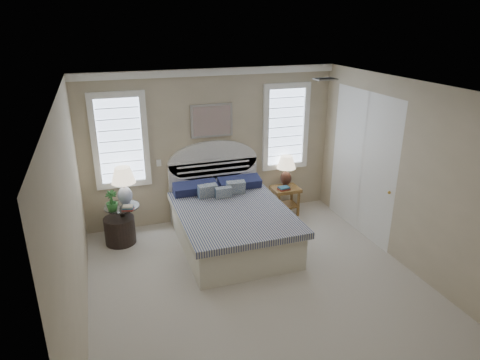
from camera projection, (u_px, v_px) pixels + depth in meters
name	position (u px, v px, depth m)	size (l,w,h in m)	color
floor	(262.00, 291.00, 5.81)	(4.50, 5.00, 0.01)	#BCB1A0
ceiling	(267.00, 91.00, 4.85)	(4.50, 5.00, 0.01)	silver
wall_back	(212.00, 146.00, 7.54)	(4.50, 0.02, 2.70)	tan
wall_left	(73.00, 226.00, 4.65)	(0.02, 5.00, 2.70)	tan
wall_right	(413.00, 179.00, 6.00)	(0.02, 5.00, 2.70)	tan
crown_molding	(211.00, 72.00, 7.05)	(4.50, 0.08, 0.12)	white
hvac_vent	(325.00, 79.00, 5.92)	(0.30, 0.20, 0.02)	#B2B2B2
switch_plate	(159.00, 163.00, 7.31)	(0.08, 0.01, 0.12)	white
window_left	(120.00, 141.00, 6.97)	(0.90, 0.06, 1.60)	silver
window_right	(285.00, 127.00, 7.85)	(0.90, 0.06, 1.60)	silver
painting	(212.00, 121.00, 7.34)	(0.74, 0.04, 0.58)	silver
closet_door	(362.00, 164.00, 7.11)	(0.02, 1.80, 2.40)	white
bed	(230.00, 220.00, 6.96)	(1.72, 2.28, 1.47)	white
side_table_left	(123.00, 220.00, 6.99)	(0.56, 0.56, 0.63)	black
nightstand_right	(285.00, 195.00, 7.96)	(0.50, 0.40, 0.53)	olive
floor_pot	(120.00, 230.00, 6.98)	(0.49, 0.49, 0.45)	black
lamp_left	(124.00, 181.00, 6.86)	(0.47, 0.47, 0.63)	white
lamp_right	(286.00, 167.00, 7.94)	(0.41, 0.41, 0.57)	black
potted_plant	(112.00, 201.00, 6.67)	(0.19, 0.19, 0.34)	#2A692E
books_left	(128.00, 208.00, 6.75)	(0.20, 0.17, 0.07)	maroon
books_right	(284.00, 188.00, 7.81)	(0.20, 0.15, 0.05)	maroon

